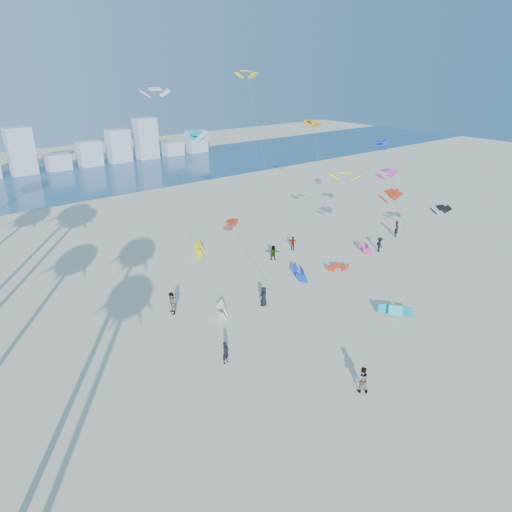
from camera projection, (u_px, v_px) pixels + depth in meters
ground at (392, 427)px, 26.37m from camera, size 220.00×220.00×0.00m
ocean at (32, 186)px, 78.21m from camera, size 220.00×220.00×0.00m
kitesurfer_near at (226, 353)px, 31.71m from camera, size 0.68×0.55×1.62m
kitesurfer_mid at (362, 380)px, 28.89m from camera, size 1.08×1.09×1.77m
kitesurfers_far at (294, 262)px, 46.08m from camera, size 30.62×8.72×1.92m
grounded_kites at (295, 271)px, 45.06m from camera, size 22.07×24.45×1.01m
flying_kites at (302, 140)px, 48.17m from camera, size 25.03×34.13×18.58m
distant_skyline at (6, 159)px, 83.55m from camera, size 85.00×3.00×8.40m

